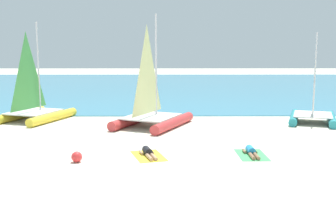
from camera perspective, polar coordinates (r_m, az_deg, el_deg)
name	(u,v)px	position (r m, az deg, el deg)	size (l,w,h in m)	color
ground_plane	(168,119)	(25.19, -0.07, -0.92)	(120.00, 120.00, 0.00)	beige
ocean_water	(167,86)	(45.86, -0.18, 3.49)	(120.00, 40.00, 0.05)	teal
sailboat_red	(152,110)	(22.61, -2.24, 0.26)	(4.58, 5.41, 6.02)	#CC3838
sailboat_teal	(313,109)	(25.19, 19.07, 0.33)	(3.61, 4.49, 5.08)	teal
sailboat_yellow	(34,106)	(25.67, -17.65, 0.76)	(4.07, 5.04, 5.69)	yellow
towel_left	(149,156)	(16.66, -2.64, -5.97)	(1.10, 1.90, 0.01)	yellow
sunbather_left	(148,152)	(16.69, -2.70, -5.50)	(0.81, 1.55, 0.30)	black
towel_right	(252,155)	(17.12, 11.25, -5.73)	(1.10, 1.90, 0.01)	#4CB266
sunbather_right	(251,151)	(17.15, 11.21, -5.27)	(0.55, 1.56, 0.30)	#268CCC
beach_ball	(77,157)	(16.10, -12.26, -5.96)	(0.41, 0.41, 0.41)	red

